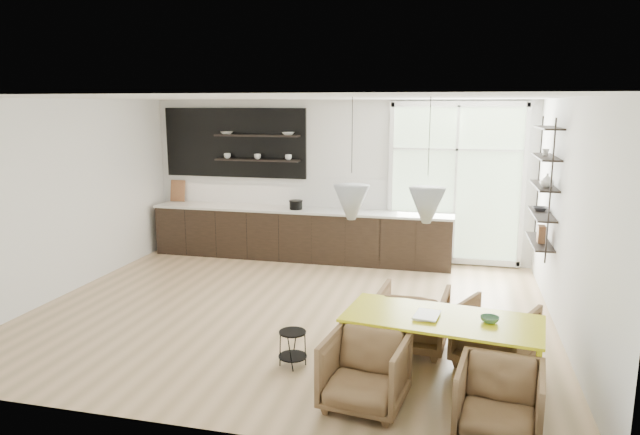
{
  "coord_description": "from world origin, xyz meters",
  "views": [
    {
      "loc": [
        2.19,
        -7.19,
        2.82
      ],
      "look_at": [
        0.29,
        0.6,
        1.22
      ],
      "focal_mm": 32.0,
      "sensor_mm": 36.0,
      "label": 1
    }
  ],
  "objects_px": {
    "wire_stool": "(293,344)",
    "armchair_back_right": "(495,335)",
    "armchair_back_left": "(413,318)",
    "armchair_front_left": "(365,372)",
    "dining_table": "(442,322)",
    "armchair_front_right": "(499,402)"
  },
  "relations": [
    {
      "from": "armchair_back_right",
      "to": "wire_stool",
      "type": "xyz_separation_m",
      "value": [
        -2.14,
        -0.55,
        -0.09
      ]
    },
    {
      "from": "armchair_back_left",
      "to": "dining_table",
      "type": "bearing_deg",
      "value": 118.09
    },
    {
      "from": "dining_table",
      "to": "wire_stool",
      "type": "bearing_deg",
      "value": -172.79
    },
    {
      "from": "wire_stool",
      "to": "armchair_front_right",
      "type": "bearing_deg",
      "value": -22.91
    },
    {
      "from": "armchair_back_right",
      "to": "armchair_back_left",
      "type": "bearing_deg",
      "value": 9.92
    },
    {
      "from": "dining_table",
      "to": "armchair_front_right",
      "type": "distance_m",
      "value": 1.07
    },
    {
      "from": "dining_table",
      "to": "armchair_front_right",
      "type": "xyz_separation_m",
      "value": [
        0.52,
        -0.87,
        -0.33
      ]
    },
    {
      "from": "dining_table",
      "to": "armchair_front_right",
      "type": "bearing_deg",
      "value": -51.37
    },
    {
      "from": "armchair_back_left",
      "to": "wire_stool",
      "type": "bearing_deg",
      "value": 37.41
    },
    {
      "from": "armchair_back_right",
      "to": "armchair_front_left",
      "type": "bearing_deg",
      "value": 68.89
    },
    {
      "from": "armchair_back_right",
      "to": "armchair_front_left",
      "type": "xyz_separation_m",
      "value": [
        -1.24,
        -1.2,
        -0.0
      ]
    },
    {
      "from": "dining_table",
      "to": "armchair_front_left",
      "type": "distance_m",
      "value": 0.98
    },
    {
      "from": "armchair_front_left",
      "to": "wire_stool",
      "type": "bearing_deg",
      "value": 151.74
    },
    {
      "from": "armchair_front_left",
      "to": "armchair_back_left",
      "type": "bearing_deg",
      "value": 84.86
    },
    {
      "from": "dining_table",
      "to": "wire_stool",
      "type": "height_order",
      "value": "dining_table"
    },
    {
      "from": "armchair_front_left",
      "to": "wire_stool",
      "type": "height_order",
      "value": "armchair_front_left"
    },
    {
      "from": "armchair_back_left",
      "to": "armchair_front_right",
      "type": "relative_size",
      "value": 1.11
    },
    {
      "from": "dining_table",
      "to": "armchair_front_right",
      "type": "height_order",
      "value": "dining_table"
    },
    {
      "from": "wire_stool",
      "to": "armchair_back_right",
      "type": "bearing_deg",
      "value": 14.32
    },
    {
      "from": "armchair_back_left",
      "to": "wire_stool",
      "type": "relative_size",
      "value": 2.0
    },
    {
      "from": "armchair_front_left",
      "to": "wire_stool",
      "type": "xyz_separation_m",
      "value": [
        -0.9,
        0.65,
        -0.09
      ]
    },
    {
      "from": "armchair_back_left",
      "to": "armchair_back_right",
      "type": "relative_size",
      "value": 1.04
    }
  ]
}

